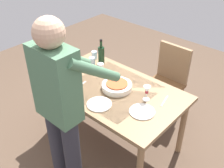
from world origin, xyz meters
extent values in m
plane|color=brown|center=(0.00, 0.00, 0.00)|extent=(6.00, 6.00, 0.00)
cube|color=#93704C|center=(0.00, 0.00, 0.71)|extent=(1.43, 0.87, 0.04)
cube|color=beige|center=(0.00, 0.00, 0.73)|extent=(0.79, 0.74, 0.00)
cylinder|color=#93704C|center=(-0.65, -0.37, 0.34)|extent=(0.06, 0.06, 0.69)
cylinder|color=#93704C|center=(0.65, -0.37, 0.34)|extent=(0.06, 0.06, 0.69)
cylinder|color=#93704C|center=(0.65, 0.37, 0.34)|extent=(0.06, 0.06, 0.69)
cube|color=brown|center=(-0.16, -0.74, 0.45)|extent=(0.40, 0.40, 0.04)
cube|color=#93704C|center=(-0.16, -0.92, 0.70)|extent=(0.40, 0.04, 0.45)
cylinder|color=#93704C|center=(-0.33, -0.91, 0.23)|extent=(0.04, 0.04, 0.43)
cylinder|color=#93704C|center=(0.01, -0.91, 0.23)|extent=(0.04, 0.04, 0.43)
cylinder|color=#93704C|center=(-0.33, -0.57, 0.23)|extent=(0.04, 0.04, 0.43)
cylinder|color=#93704C|center=(0.01, -0.57, 0.23)|extent=(0.04, 0.04, 0.43)
cylinder|color=#2D2D38|center=(0.01, 0.72, 0.44)|extent=(0.14, 0.14, 0.88)
cylinder|color=#2D2D38|center=(-0.19, 0.72, 0.44)|extent=(0.14, 0.14, 0.88)
cube|color=#4C7556|center=(-0.09, 0.72, 1.18)|extent=(0.36, 0.20, 0.60)
sphere|color=tan|center=(-0.09, 0.72, 1.58)|extent=(0.22, 0.22, 0.22)
cylinder|color=#4C7556|center=(0.08, 0.48, 1.25)|extent=(0.08, 0.52, 0.40)
cylinder|color=#4C7556|center=(-0.26, 0.48, 1.25)|extent=(0.08, 0.52, 0.40)
cylinder|color=black|center=(0.43, -0.30, 0.83)|extent=(0.07, 0.07, 0.20)
cylinder|color=black|center=(0.43, -0.30, 0.97)|extent=(0.03, 0.03, 0.08)
cylinder|color=black|center=(0.43, -0.30, 1.02)|extent=(0.03, 0.03, 0.02)
cylinder|color=white|center=(0.61, 0.34, 0.73)|extent=(0.06, 0.06, 0.01)
cylinder|color=white|center=(0.61, 0.34, 0.77)|extent=(0.01, 0.01, 0.07)
cone|color=white|center=(0.61, 0.34, 0.84)|extent=(0.07, 0.07, 0.07)
cylinder|color=maroon|center=(0.61, 0.34, 0.82)|extent=(0.03, 0.03, 0.03)
cylinder|color=white|center=(-0.37, -0.07, 0.73)|extent=(0.06, 0.06, 0.01)
cylinder|color=white|center=(-0.37, -0.07, 0.77)|extent=(0.01, 0.01, 0.07)
cone|color=white|center=(-0.37, -0.07, 0.84)|extent=(0.07, 0.07, 0.07)
cylinder|color=maroon|center=(-0.37, -0.07, 0.82)|extent=(0.03, 0.03, 0.03)
cylinder|color=silver|center=(0.57, -0.32, 0.78)|extent=(0.07, 0.07, 0.09)
cylinder|color=silver|center=(0.49, -0.20, 0.77)|extent=(0.07, 0.07, 0.09)
cylinder|color=silver|center=(0.32, -0.17, 0.77)|extent=(0.07, 0.07, 0.09)
cylinder|color=silver|center=(-0.04, -0.03, 0.76)|extent=(0.30, 0.30, 0.05)
cylinder|color=#C6562D|center=(-0.04, -0.03, 0.78)|extent=(0.22, 0.22, 0.03)
cylinder|color=silver|center=(0.57, -0.05, 0.76)|extent=(0.18, 0.18, 0.05)
cylinder|color=#4C843D|center=(0.57, -0.05, 0.78)|extent=(0.13, 0.13, 0.03)
cylinder|color=silver|center=(-0.45, 0.10, 0.73)|extent=(0.23, 0.23, 0.01)
cylinder|color=silver|center=(-0.09, 0.28, 0.73)|extent=(0.23, 0.23, 0.01)
cube|color=silver|center=(0.27, 0.19, 0.73)|extent=(0.03, 0.20, 0.00)
cube|color=silver|center=(-0.51, -0.17, 0.73)|extent=(0.06, 0.18, 0.00)
camera|label=1|loc=(-1.49, 1.67, 2.28)|focal=43.68mm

